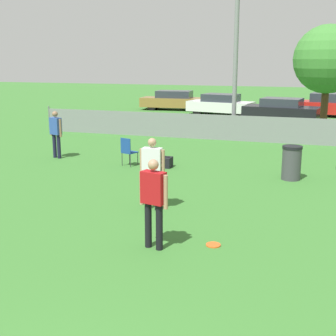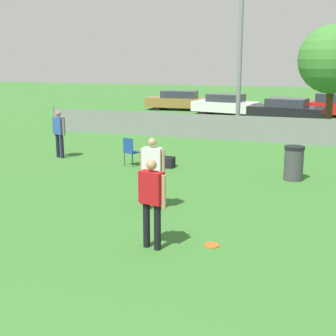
# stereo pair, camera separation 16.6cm
# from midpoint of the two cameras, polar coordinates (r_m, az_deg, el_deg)

# --- Properties ---
(fence_backline) EXTENTS (21.54, 0.07, 1.21)m
(fence_backline) POSITION_cam_midpoint_polar(r_m,az_deg,el_deg) (20.19, 12.28, 4.57)
(fence_backline) COLOR gray
(fence_backline) RESTS_ON ground_plane
(light_pole) EXTENTS (0.90, 0.36, 7.47)m
(light_pole) POSITION_cam_midpoint_polar(r_m,az_deg,el_deg) (21.27, 8.10, 15.76)
(light_pole) COLOR gray
(light_pole) RESTS_ON ground_plane
(tree_near_pole) EXTENTS (3.03, 3.03, 4.97)m
(tree_near_pole) POSITION_cam_midpoint_polar(r_m,az_deg,el_deg) (22.36, 18.70, 12.41)
(tree_near_pole) COLOR #4C331E
(tree_near_pole) RESTS_ON ground_plane
(player_receiver_white) EXTENTS (0.61, 0.23, 1.70)m
(player_receiver_white) POSITION_cam_midpoint_polar(r_m,az_deg,el_deg) (10.80, -2.37, -0.04)
(player_receiver_white) COLOR black
(player_receiver_white) RESTS_ON ground_plane
(player_thrower_red) EXTENTS (0.59, 0.32, 1.70)m
(player_thrower_red) POSITION_cam_midpoint_polar(r_m,az_deg,el_deg) (8.56, -2.33, -3.58)
(player_thrower_red) COLOR black
(player_thrower_red) RESTS_ON ground_plane
(spectator_in_blue) EXTENTS (0.56, 0.35, 1.67)m
(spectator_in_blue) POSITION_cam_midpoint_polar(r_m,az_deg,el_deg) (17.07, -13.78, 4.40)
(spectator_in_blue) COLOR #191933
(spectator_in_blue) RESTS_ON ground_plane
(frisbee_disc) EXTENTS (0.28, 0.28, 0.03)m
(frisbee_disc) POSITION_cam_midpoint_polar(r_m,az_deg,el_deg) (9.03, 5.02, -9.31)
(frisbee_disc) COLOR #E5591E
(frisbee_disc) RESTS_ON ground_plane
(folding_chair_sideline) EXTENTS (0.53, 0.53, 0.94)m
(folding_chair_sideline) POSITION_cam_midpoint_polar(r_m,az_deg,el_deg) (15.45, -5.21, 2.20)
(folding_chair_sideline) COLOR #333338
(folding_chair_sideline) RESTS_ON ground_plane
(trash_bin) EXTENTS (0.58, 0.58, 1.00)m
(trash_bin) POSITION_cam_midpoint_polar(r_m,az_deg,el_deg) (14.09, 14.50, 0.63)
(trash_bin) COLOR #3F3F44
(trash_bin) RESTS_ON ground_plane
(gear_bag_sideline) EXTENTS (0.75, 0.41, 0.36)m
(gear_bag_sideline) POSITION_cam_midpoint_polar(r_m,az_deg,el_deg) (15.32, -1.23, 0.76)
(gear_bag_sideline) COLOR black
(gear_bag_sideline) RESTS_ON ground_plane
(parked_car_tan) EXTENTS (4.66, 1.97, 1.32)m
(parked_car_tan) POSITION_cam_midpoint_polar(r_m,az_deg,el_deg) (32.81, 0.62, 8.24)
(parked_car_tan) COLOR black
(parked_car_tan) RESTS_ON ground_plane
(parked_car_white) EXTENTS (4.32, 2.49, 1.31)m
(parked_car_white) POSITION_cam_midpoint_polar(r_m,az_deg,el_deg) (30.10, 6.28, 7.72)
(parked_car_white) COLOR black
(parked_car_white) RESTS_ON ground_plane
(parked_car_dark) EXTENTS (4.37, 2.42, 1.31)m
(parked_car_dark) POSITION_cam_midpoint_polar(r_m,az_deg,el_deg) (27.41, 13.50, 6.93)
(parked_car_dark) COLOR black
(parked_car_dark) RESTS_ON ground_plane
(parked_car_red) EXTENTS (4.14, 2.36, 1.42)m
(parked_car_red) POSITION_cam_midpoint_polar(r_m,az_deg,el_deg) (30.68, 18.81, 7.27)
(parked_car_red) COLOR black
(parked_car_red) RESTS_ON ground_plane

